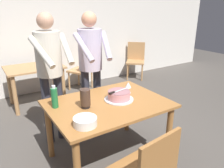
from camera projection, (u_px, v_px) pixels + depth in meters
ground_plane at (108, 157)px, 2.75m from camera, size 14.00×14.00×0.00m
back_wall at (37, 28)px, 4.50m from camera, size 10.00×0.12×2.70m
main_dining_table at (108, 112)px, 2.53m from camera, size 1.32×0.98×0.75m
cake_on_platter at (119, 96)px, 2.55m from camera, size 0.34×0.34×0.11m
cake_knife at (114, 92)px, 2.49m from camera, size 0.27×0.07×0.02m
plate_stack at (85, 122)px, 2.01m from camera, size 0.22×0.22×0.08m
wine_glass_near at (128, 85)px, 2.73m from camera, size 0.08×0.08×0.14m
water_bottle at (55, 97)px, 2.35m from camera, size 0.07×0.07×0.25m
hurricane_lamp at (85, 98)px, 2.34m from camera, size 0.11×0.11×0.21m
person_cutting_cake at (91, 60)px, 3.02m from camera, size 0.47×0.56×1.72m
person_standing_beside at (50, 66)px, 2.76m from camera, size 0.46×0.57×1.72m
background_table at (35, 75)px, 4.05m from camera, size 1.00×0.70×0.74m
background_chair_0 at (136, 59)px, 5.64m from camera, size 0.62×0.62×0.90m
background_chair_1 at (83, 68)px, 4.81m from camera, size 0.60×0.60×0.90m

